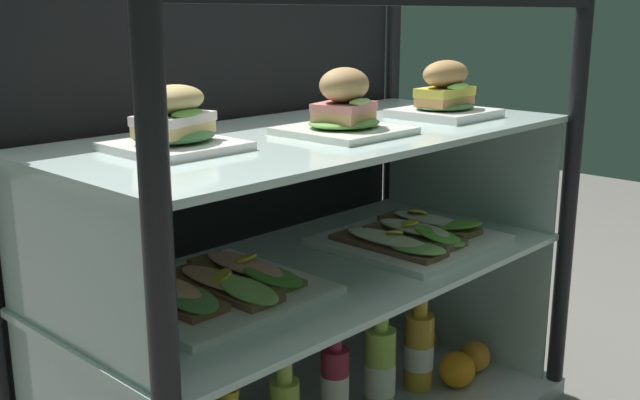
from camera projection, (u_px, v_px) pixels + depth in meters
case_frame at (274, 202)px, 1.53m from camera, size 1.12×0.54×0.92m
riser_lower_tier at (320, 352)px, 1.51m from camera, size 1.04×0.47×0.34m
shelf_lower_glass at (320, 269)px, 1.47m from camera, size 1.06×0.49×0.01m
riser_upper_tier at (320, 203)px, 1.44m from camera, size 1.04×0.47×0.25m
shelf_upper_glass at (320, 134)px, 1.40m from camera, size 1.06×0.49×0.01m
plated_roll_sandwich_center at (174, 126)px, 1.19m from camera, size 0.19×0.19×0.11m
plated_roll_sandwich_near_left_corner at (345, 110)px, 1.35m from camera, size 0.20×0.20×0.12m
plated_roll_sandwich_right_of_center at (445, 96)px, 1.57m from camera, size 0.18×0.18×0.12m
open_sandwich_tray_far_left at (215, 287)px, 1.31m from camera, size 0.34×0.32×0.06m
open_sandwich_tray_mid_right at (413, 236)px, 1.60m from camera, size 0.34×0.32×0.06m
juice_bottle_front_left_end at (335, 387)px, 1.51m from camera, size 0.06×0.06×0.25m
juice_bottle_front_second at (380, 369)px, 1.61m from camera, size 0.07×0.07×0.24m
juice_bottle_tucked_behind at (419, 349)px, 1.71m from camera, size 0.07×0.07×0.23m
orange_fruit_beside_bottles at (422, 338)px, 1.90m from camera, size 0.07×0.07×0.07m
orange_fruit_near_left_post at (475, 356)px, 1.80m from camera, size 0.08×0.08×0.08m
orange_fruit_rolled_forward at (457, 370)px, 1.72m from camera, size 0.08×0.08×0.08m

